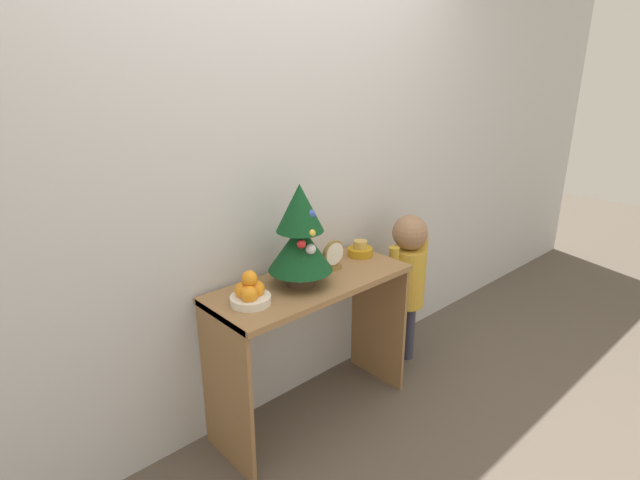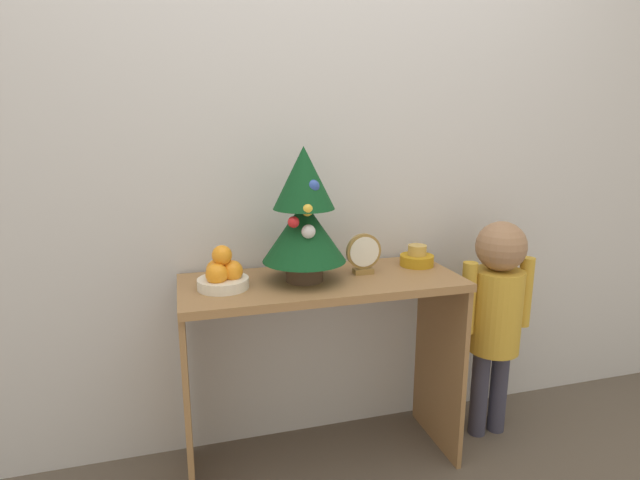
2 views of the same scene
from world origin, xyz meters
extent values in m
plane|color=brown|center=(0.00, 0.00, 0.00)|extent=(12.00, 12.00, 0.00)
cube|color=silver|center=(0.00, 0.47, 1.25)|extent=(7.00, 0.05, 2.50)
cube|color=olive|center=(0.00, 0.21, 0.76)|extent=(1.04, 0.43, 0.03)
cube|color=olive|center=(-0.51, 0.21, 0.39)|extent=(0.02, 0.39, 0.77)
cube|color=olive|center=(0.51, 0.21, 0.39)|extent=(0.02, 0.39, 0.77)
cylinder|color=#4C3828|center=(-0.07, 0.21, 0.80)|extent=(0.14, 0.14, 0.05)
cylinder|color=brown|center=(-0.07, 0.21, 0.84)|extent=(0.02, 0.02, 0.04)
cone|color=#0F421E|center=(-0.07, 0.21, 0.96)|extent=(0.30, 0.30, 0.22)
cone|color=#0F421E|center=(-0.07, 0.21, 1.15)|extent=(0.22, 0.22, 0.22)
sphere|color=silver|center=(-0.02, 0.25, 1.11)|extent=(0.05, 0.05, 0.05)
sphere|color=red|center=(-0.12, 0.14, 1.01)|extent=(0.04, 0.04, 0.04)
sphere|color=gold|center=(-0.08, 0.13, 1.05)|extent=(0.04, 0.04, 0.04)
sphere|color=silver|center=(-0.03, 0.27, 1.06)|extent=(0.05, 0.05, 0.05)
sphere|color=#2D4CA8|center=(-0.05, 0.16, 1.12)|extent=(0.05, 0.05, 0.05)
sphere|color=silver|center=(-0.07, 0.13, 0.97)|extent=(0.05, 0.05, 0.05)
cylinder|color=silver|center=(-0.36, 0.20, 0.79)|extent=(0.18, 0.18, 0.04)
sphere|color=orange|center=(-0.33, 0.20, 0.83)|extent=(0.08, 0.08, 0.08)
sphere|color=orange|center=(-0.38, 0.23, 0.83)|extent=(0.08, 0.08, 0.08)
sphere|color=orange|center=(-0.38, 0.18, 0.83)|extent=(0.08, 0.08, 0.08)
sphere|color=orange|center=(-0.36, 0.20, 0.89)|extent=(0.07, 0.07, 0.07)
cylinder|color=#B78419|center=(0.42, 0.28, 0.79)|extent=(0.14, 0.14, 0.04)
cylinder|color=gold|center=(0.42, 0.28, 0.84)|extent=(0.08, 0.08, 0.04)
cube|color=olive|center=(0.17, 0.24, 0.78)|extent=(0.07, 0.04, 0.02)
cylinder|color=olive|center=(0.17, 0.24, 0.86)|extent=(0.14, 0.02, 0.14)
cylinder|color=white|center=(0.17, 0.23, 0.86)|extent=(0.12, 0.00, 0.12)
cylinder|color=#38384C|center=(0.71, 0.21, 0.20)|extent=(0.07, 0.07, 0.39)
cylinder|color=#38384C|center=(0.81, 0.21, 0.20)|extent=(0.07, 0.07, 0.39)
cylinder|color=gold|center=(0.76, 0.21, 0.57)|extent=(0.21, 0.21, 0.35)
sphere|color=#997051|center=(0.76, 0.21, 0.85)|extent=(0.20, 0.20, 0.20)
cylinder|color=gold|center=(0.62, 0.21, 0.64)|extent=(0.06, 0.06, 0.30)
cylinder|color=gold|center=(0.89, 0.21, 0.64)|extent=(0.06, 0.06, 0.30)
camera|label=1|loc=(-1.47, -1.44, 1.75)|focal=28.00mm
camera|label=2|loc=(-0.49, -1.48, 1.33)|focal=28.00mm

